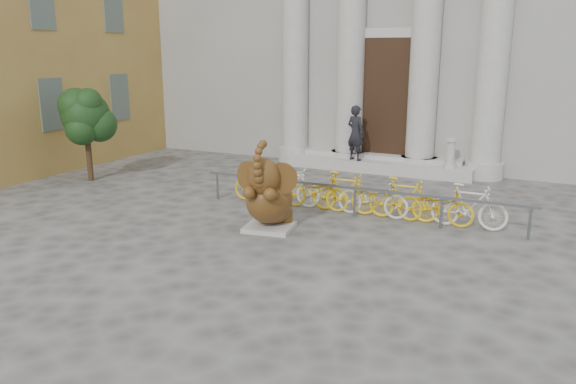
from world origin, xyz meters
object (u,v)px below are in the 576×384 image
at_px(bike_rack, 358,194).
at_px(pedestrian, 356,133).
at_px(tree, 86,116).
at_px(elephant_statue, 269,197).

relative_size(bike_rack, pedestrian, 4.53).
xyz_separation_m(bike_rack, tree, (-8.39, -0.07, 1.43)).
bearing_deg(bike_rack, pedestrian, 109.73).
bearing_deg(tree, elephant_statue, -15.29).
distance_m(bike_rack, pedestrian, 5.02).
xyz_separation_m(tree, pedestrian, (6.71, 4.75, -0.69)).
distance_m(elephant_statue, tree, 7.39).
height_order(elephant_statue, bike_rack, elephant_statue).
relative_size(elephant_statue, bike_rack, 0.25).
bearing_deg(pedestrian, bike_rack, 131.36).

